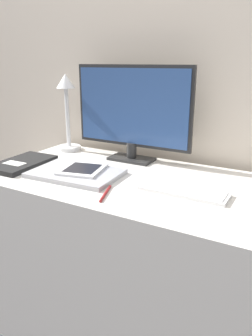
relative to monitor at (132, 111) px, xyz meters
name	(u,v)px	position (x,y,z in m)	size (l,w,h in m)	color
wall_back	(168,51)	(0.09, 0.16, 0.25)	(3.60, 0.05, 2.40)	beige
desk	(126,260)	(0.09, -0.21, -0.59)	(1.12, 0.60, 0.73)	silver
monitor	(132,111)	(0.00, 0.00, 0.00)	(0.54, 0.11, 0.41)	#262626
keyboard	(184,191)	(0.34, -0.26, -0.21)	(0.30, 0.10, 0.01)	silver
laptop	(76,173)	(-0.09, -0.29, -0.21)	(0.35, 0.25, 0.02)	#A3A3A8
ereader	(83,169)	(-0.07, -0.27, -0.20)	(0.19, 0.20, 0.01)	white
desk_lamp	(67,105)	(-0.36, 0.00, 0.00)	(0.11, 0.11, 0.37)	white
notebook	(22,163)	(-0.37, -0.30, -0.21)	(0.18, 0.28, 0.02)	black
pen	(105,193)	(0.11, -0.40, -0.22)	(0.05, 0.13, 0.01)	maroon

